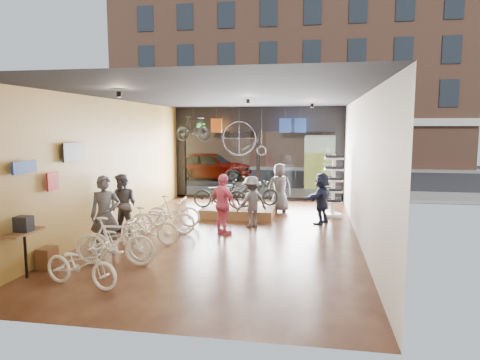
% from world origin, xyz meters
% --- Properties ---
extents(ground_plane, '(7.00, 12.00, 0.04)m').
position_xyz_m(ground_plane, '(0.00, 0.00, -0.02)').
color(ground_plane, black).
rests_on(ground_plane, ground).
extents(ceiling, '(7.00, 12.00, 0.04)m').
position_xyz_m(ceiling, '(0.00, 0.00, 3.82)').
color(ceiling, black).
rests_on(ceiling, ground).
extents(wall_left, '(0.04, 12.00, 3.80)m').
position_xyz_m(wall_left, '(-3.52, 0.00, 1.90)').
color(wall_left, olive).
rests_on(wall_left, ground).
extents(wall_right, '(0.04, 12.00, 3.80)m').
position_xyz_m(wall_right, '(3.52, 0.00, 1.90)').
color(wall_right, beige).
rests_on(wall_right, ground).
extents(wall_back, '(7.00, 0.04, 3.80)m').
position_xyz_m(wall_back, '(0.00, -6.02, 1.90)').
color(wall_back, beige).
rests_on(wall_back, ground).
extents(storefront, '(7.00, 0.26, 3.80)m').
position_xyz_m(storefront, '(0.00, 6.00, 1.90)').
color(storefront, black).
rests_on(storefront, ground).
extents(exit_sign, '(0.35, 0.06, 0.18)m').
position_xyz_m(exit_sign, '(-2.40, 5.88, 3.05)').
color(exit_sign, '#198C26').
rests_on(exit_sign, storefront).
extents(street_road, '(30.00, 18.00, 0.02)m').
position_xyz_m(street_road, '(0.00, 15.00, -0.01)').
color(street_road, black).
rests_on(street_road, ground).
extents(sidewalk_near, '(30.00, 2.40, 0.12)m').
position_xyz_m(sidewalk_near, '(0.00, 7.20, 0.06)').
color(sidewalk_near, slate).
rests_on(sidewalk_near, ground).
extents(sidewalk_far, '(30.00, 2.00, 0.12)m').
position_xyz_m(sidewalk_far, '(0.00, 19.00, 0.06)').
color(sidewalk_far, slate).
rests_on(sidewalk_far, ground).
extents(opposite_building, '(26.00, 5.00, 14.00)m').
position_xyz_m(opposite_building, '(0.00, 21.50, 7.00)').
color(opposite_building, brown).
rests_on(opposite_building, ground).
extents(street_car, '(4.74, 1.91, 1.61)m').
position_xyz_m(street_car, '(-3.54, 12.00, 0.81)').
color(street_car, gray).
rests_on(street_car, street_road).
extents(box_truck, '(2.12, 6.35, 2.50)m').
position_xyz_m(box_truck, '(2.87, 11.00, 1.25)').
color(box_truck, silver).
rests_on(box_truck, street_road).
extents(floor_bike_0, '(1.72, 0.89, 0.86)m').
position_xyz_m(floor_bike_0, '(-1.98, -4.47, 0.43)').
color(floor_bike_0, '#EAE3C6').
rests_on(floor_bike_0, ground_plane).
extents(floor_bike_1, '(1.82, 0.65, 1.07)m').
position_xyz_m(floor_bike_1, '(-1.91, -3.21, 0.53)').
color(floor_bike_1, '#EAE3C6').
rests_on(floor_bike_1, ground_plane).
extents(floor_bike_2, '(1.71, 0.77, 0.87)m').
position_xyz_m(floor_bike_2, '(-2.07, -2.74, 0.43)').
color(floor_bike_2, '#EAE3C6').
rests_on(floor_bike_2, ground_plane).
extents(floor_bike_3, '(1.66, 0.66, 0.97)m').
position_xyz_m(floor_bike_3, '(-1.80, -1.48, 0.48)').
color(floor_bike_3, '#EAE3C6').
rests_on(floor_bike_3, ground_plane).
extents(floor_bike_4, '(1.87, 0.87, 0.94)m').
position_xyz_m(floor_bike_4, '(-1.84, -0.41, 0.47)').
color(floor_bike_4, '#EAE3C6').
rests_on(floor_bike_4, ground_plane).
extents(floor_bike_5, '(1.63, 0.62, 0.96)m').
position_xyz_m(floor_bike_5, '(-1.82, 0.44, 0.48)').
color(floor_bike_5, '#EAE3C6').
rests_on(floor_bike_5, ground_plane).
extents(display_platform, '(2.40, 1.80, 0.30)m').
position_xyz_m(display_platform, '(-0.19, 2.50, 0.15)').
color(display_platform, brown).
rests_on(display_platform, ground_plane).
extents(display_bike_left, '(1.81, 0.66, 0.95)m').
position_xyz_m(display_bike_left, '(-0.76, 2.09, 0.77)').
color(display_bike_left, black).
rests_on(display_bike_left, display_platform).
extents(display_bike_mid, '(1.53, 1.10, 0.91)m').
position_xyz_m(display_bike_mid, '(0.44, 2.58, 0.75)').
color(display_bike_mid, black).
rests_on(display_bike_mid, display_platform).
extents(display_bike_right, '(1.78, 1.46, 0.91)m').
position_xyz_m(display_bike_right, '(-0.45, 3.16, 0.76)').
color(display_bike_right, black).
rests_on(display_bike_right, display_platform).
extents(customer_0, '(0.81, 0.70, 1.88)m').
position_xyz_m(customer_0, '(-2.49, -2.49, 0.94)').
color(customer_0, '#3F3F44').
rests_on(customer_0, ground_plane).
extents(customer_1, '(0.95, 0.82, 1.71)m').
position_xyz_m(customer_1, '(-2.90, -0.67, 0.85)').
color(customer_1, '#3F3F44').
rests_on(customer_1, ground_plane).
extents(customer_2, '(1.05, 0.94, 1.71)m').
position_xyz_m(customer_2, '(-0.17, -0.15, 0.85)').
color(customer_2, '#CC4C72').
rests_on(customer_2, ground_plane).
extents(customer_3, '(1.13, 1.06, 1.53)m').
position_xyz_m(customer_3, '(0.49, 0.84, 0.77)').
color(customer_3, '#3F3F44').
rests_on(customer_3, ground_plane).
extents(customer_4, '(0.94, 0.71, 1.72)m').
position_xyz_m(customer_4, '(1.12, 3.33, 0.86)').
color(customer_4, '#3F3F44').
rests_on(customer_4, ground_plane).
extents(customer_5, '(1.07, 1.53, 1.59)m').
position_xyz_m(customer_5, '(2.56, 1.71, 0.80)').
color(customer_5, '#161C33').
rests_on(customer_5, ground_plane).
extents(sunglasses_rack, '(0.70, 0.61, 2.10)m').
position_xyz_m(sunglasses_rack, '(2.95, 2.78, 1.05)').
color(sunglasses_rack, white).
rests_on(sunglasses_rack, ground_plane).
extents(wall_merch, '(0.40, 2.40, 2.60)m').
position_xyz_m(wall_merch, '(-3.38, -3.50, 1.30)').
color(wall_merch, navy).
rests_on(wall_merch, wall_left).
extents(penny_farthing, '(1.68, 0.06, 1.35)m').
position_xyz_m(penny_farthing, '(-0.33, 4.88, 2.50)').
color(penny_farthing, black).
rests_on(penny_farthing, ceiling).
extents(hung_bike, '(1.64, 0.90, 0.95)m').
position_xyz_m(hung_bike, '(-2.25, 4.20, 2.93)').
color(hung_bike, black).
rests_on(hung_bike, ceiling).
extents(jersey_left, '(0.45, 0.03, 0.55)m').
position_xyz_m(jersey_left, '(-1.58, 5.20, 3.05)').
color(jersey_left, '#CC5919').
rests_on(jersey_left, ceiling).
extents(jersey_mid, '(0.45, 0.03, 0.55)m').
position_xyz_m(jersey_mid, '(1.16, 5.20, 3.05)').
color(jersey_mid, '#1E3F99').
rests_on(jersey_mid, ceiling).
extents(jersey_right, '(0.45, 0.03, 0.55)m').
position_xyz_m(jersey_right, '(1.74, 5.20, 3.05)').
color(jersey_right, '#1E3F99').
rests_on(jersey_right, ceiling).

